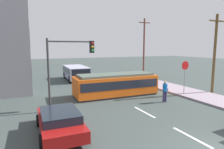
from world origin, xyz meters
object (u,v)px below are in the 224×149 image
(pedestrian_crossing, at_px, (165,90))
(stop_sign, at_px, (185,70))
(utility_pole_mid, at_px, (144,46))
(parked_sedan_mid, at_px, (60,121))
(city_bus, at_px, (76,72))
(traffic_light_mast, at_px, (68,60))
(utility_pole_near, at_px, (215,53))
(streetcar_tram, at_px, (116,84))

(pedestrian_crossing, xyz_separation_m, stop_sign, (3.22, 1.24, 1.25))
(stop_sign, height_order, utility_pole_mid, utility_pole_mid)
(parked_sedan_mid, height_order, utility_pole_mid, utility_pole_mid)
(city_bus, height_order, stop_sign, stop_sign)
(stop_sign, bearing_deg, traffic_light_mast, 179.50)
(city_bus, xyz_separation_m, utility_pole_near, (9.70, -12.56, 2.74))
(traffic_light_mast, bearing_deg, streetcar_tram, 25.65)
(pedestrian_crossing, bearing_deg, parked_sedan_mid, -165.01)
(city_bus, relative_size, utility_pole_near, 0.81)
(city_bus, bearing_deg, pedestrian_crossing, -74.25)
(utility_pole_near, bearing_deg, streetcar_tram, 160.69)
(pedestrian_crossing, xyz_separation_m, utility_pole_near, (6.00, 0.55, 2.82))
(streetcar_tram, height_order, utility_pole_near, utility_pole_near)
(streetcar_tram, xyz_separation_m, parked_sedan_mid, (-5.88, -5.81, -0.38))
(city_bus, xyz_separation_m, traffic_light_mast, (-3.48, -11.78, 2.40))
(traffic_light_mast, xyz_separation_m, utility_pole_mid, (13.50, 11.14, 0.93))
(streetcar_tram, distance_m, city_bus, 9.63)
(streetcar_tram, distance_m, utility_pole_mid, 13.03)
(parked_sedan_mid, xyz_separation_m, traffic_light_mast, (1.27, 3.59, 2.80))
(parked_sedan_mid, distance_m, stop_sign, 12.28)
(pedestrian_crossing, distance_m, traffic_light_mast, 7.71)
(utility_pole_mid, bearing_deg, stop_sign, -105.45)
(streetcar_tram, xyz_separation_m, traffic_light_mast, (-4.62, -2.22, 2.42))
(city_bus, height_order, utility_pole_mid, utility_pole_mid)
(pedestrian_crossing, xyz_separation_m, parked_sedan_mid, (-8.44, -2.26, -0.32))
(pedestrian_crossing, distance_m, stop_sign, 3.67)
(city_bus, bearing_deg, stop_sign, -59.77)
(stop_sign, xyz_separation_m, utility_pole_mid, (3.10, 11.23, 2.16))
(utility_pole_near, bearing_deg, parked_sedan_mid, -168.99)
(parked_sedan_mid, distance_m, utility_pole_mid, 21.19)
(pedestrian_crossing, relative_size, utility_pole_near, 0.23)
(streetcar_tram, height_order, city_bus, streetcar_tram)
(traffic_light_mast, height_order, utility_pole_mid, utility_pole_mid)
(stop_sign, bearing_deg, utility_pole_near, -13.98)
(pedestrian_crossing, bearing_deg, utility_pole_mid, 63.12)
(utility_pole_mid, bearing_deg, streetcar_tram, -134.87)
(utility_pole_mid, bearing_deg, pedestrian_crossing, -116.88)
(pedestrian_crossing, xyz_separation_m, utility_pole_mid, (6.32, 12.47, 3.41))
(stop_sign, distance_m, utility_pole_near, 3.27)
(city_bus, distance_m, utility_pole_near, 16.10)
(stop_sign, bearing_deg, pedestrian_crossing, -158.90)
(streetcar_tram, distance_m, stop_sign, 6.34)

